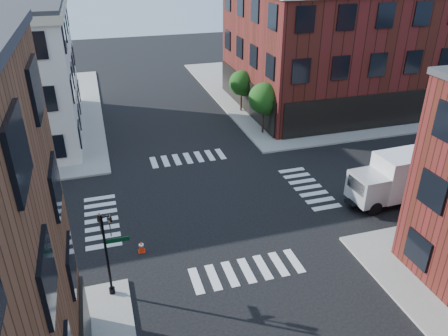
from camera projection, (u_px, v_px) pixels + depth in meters
ground at (211, 203)px, 28.64m from camera, size 120.00×120.00×0.00m
sidewalk_ne at (335, 86)px, 51.89m from camera, size 30.00×30.00×0.15m
building_ne at (362, 44)px, 44.80m from camera, size 25.00×16.00×12.00m
tree_near at (265, 100)px, 37.63m from camera, size 2.69×2.69×4.49m
tree_far at (242, 84)px, 42.87m from camera, size 2.43×2.43×4.07m
signal_pole at (107, 246)px, 19.91m from camera, size 1.29×1.24×4.60m
box_truck at (405, 176)px, 28.25m from camera, size 7.46×2.55×3.33m
traffic_cone at (141, 247)px, 23.94m from camera, size 0.39×0.39×0.70m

